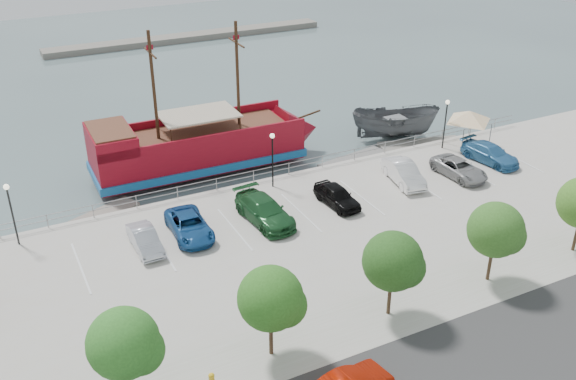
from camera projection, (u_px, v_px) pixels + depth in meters
name	position (u px, v px, depth m)	size (l,w,h in m)	color
ground	(314.00, 238.00, 43.47)	(160.00, 160.00, 0.00)	#49585B
street	(478.00, 379.00, 30.33)	(100.00, 8.00, 0.04)	#323232
sidewalk	(403.00, 308.00, 35.08)	(100.00, 4.00, 0.05)	#9C9989
seawall_railing	(265.00, 173.00, 48.95)	(50.00, 0.06, 1.00)	gray
far_shore	(189.00, 37.00, 90.89)	(40.00, 3.00, 0.80)	slate
pirate_ship	(215.00, 145.00, 52.48)	(19.77, 5.81, 12.43)	maroon
patrol_boat	(395.00, 125.00, 57.80)	(2.93, 7.78, 3.01)	#4F5256
speedboat	(394.00, 125.00, 60.04)	(4.94, 6.91, 1.43)	white
dock_west	(98.00, 217.00, 45.66)	(6.16, 1.76, 0.35)	gray
dock_mid	(354.00, 160.00, 54.24)	(6.57, 1.88, 0.38)	slate
dock_east	(421.00, 145.00, 57.04)	(7.55, 2.16, 0.43)	gray
canopy_tent	(470.00, 111.00, 53.50)	(4.83, 4.83, 3.65)	slate
fire_hydrant	(212.00, 380.00, 29.66)	(0.29, 0.29, 0.84)	yellow
lamp_post_left	(10.00, 204.00, 39.60)	(0.36, 0.36, 4.28)	black
lamp_post_mid	(272.00, 151.00, 46.81)	(0.36, 0.36, 4.28)	black
lamp_post_right	(446.00, 115.00, 53.22)	(0.36, 0.36, 4.28)	black
tree_b	(127.00, 345.00, 27.56)	(3.30, 3.20, 5.00)	#473321
tree_c	(274.00, 300.00, 30.37)	(3.30, 3.20, 5.00)	#473321
tree_d	(396.00, 263.00, 33.17)	(3.30, 3.20, 5.00)	#473321
tree_e	(498.00, 231.00, 35.98)	(3.30, 3.20, 5.00)	#473321
parked_car_b	(145.00, 240.00, 40.16)	(1.41, 4.05, 1.34)	#B0B4C0
parked_car_c	(189.00, 226.00, 41.63)	(2.31, 5.02, 1.39)	#194C8B
parked_car_d	(265.00, 211.00, 43.17)	(2.29, 5.62, 1.63)	#1E5429
parked_car_e	(337.00, 196.00, 45.27)	(1.70, 4.23, 1.44)	black
parked_car_f	(404.00, 173.00, 48.41)	(1.67, 4.80, 1.58)	white
parked_car_g	(459.00, 168.00, 49.38)	(2.23, 4.83, 1.34)	gray
parked_car_h	(490.00, 153.00, 51.73)	(2.06, 5.08, 1.47)	teal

